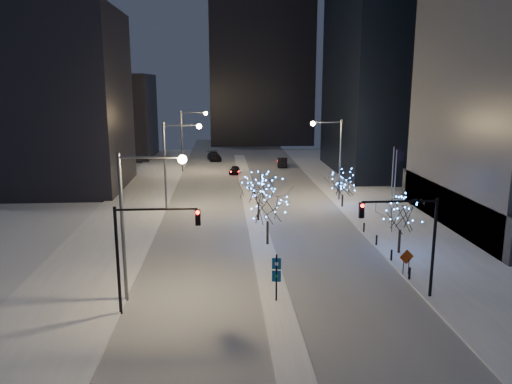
{
  "coord_description": "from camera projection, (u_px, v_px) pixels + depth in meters",
  "views": [
    {
      "loc": [
        -3.46,
        -29.72,
        14.29
      ],
      "look_at": [
        -0.55,
        12.73,
        5.0
      ],
      "focal_mm": 35.0,
      "sensor_mm": 36.0,
      "label": 1
    }
  ],
  "objects": [
    {
      "name": "flagpoles",
      "position": [
        394.0,
        182.0,
        48.93
      ],
      "size": [
        1.35,
        2.6,
        8.0
      ],
      "color": "silver",
      "rests_on": "east_sidewalk"
    },
    {
      "name": "street_lamp_east",
      "position": [
        333.0,
        149.0,
        60.79
      ],
      "size": [
        3.9,
        0.56,
        10.0
      ],
      "color": "#595E66",
      "rests_on": "ground"
    },
    {
      "name": "holiday_tree_median_far",
      "position": [
        258.0,
        189.0,
        51.97
      ],
      "size": [
        4.63,
        4.63,
        5.18
      ],
      "color": "black",
      "rests_on": "median"
    },
    {
      "name": "east_sidewalk",
      "position": [
        398.0,
        221.0,
        52.73
      ],
      "size": [
        10.0,
        90.0,
        0.15
      ],
      "primitive_type": "cube",
      "color": "white",
      "rests_on": "ground"
    },
    {
      "name": "car_near",
      "position": [
        234.0,
        170.0,
        80.38
      ],
      "size": [
        1.94,
        3.85,
        1.26
      ],
      "primitive_type": "imported",
      "rotation": [
        0.0,
        0.0,
        -0.13
      ],
      "color": "black",
      "rests_on": "ground"
    },
    {
      "name": "traffic_signal_east",
      "position": [
        412.0,
        231.0,
        32.8
      ],
      "size": [
        5.26,
        0.43,
        7.0
      ],
      "color": "black",
      "rests_on": "ground"
    },
    {
      "name": "street_lamp_w_mid",
      "position": [
        174.0,
        153.0,
        56.58
      ],
      "size": [
        4.4,
        0.56,
        10.0
      ],
      "color": "#595E66",
      "rests_on": "ground"
    },
    {
      "name": "holiday_tree_median_near",
      "position": [
        268.0,
        203.0,
        44.04
      ],
      "size": [
        6.08,
        6.08,
        5.91
      ],
      "color": "black",
      "rests_on": "median"
    },
    {
      "name": "road",
      "position": [
        249.0,
        193.0,
        66.36
      ],
      "size": [
        20.0,
        130.0,
        0.02
      ],
      "primitive_type": "cube",
      "color": "#9CA1AA",
      "rests_on": "ground"
    },
    {
      "name": "west_sidewalk",
      "position": [
        120.0,
        226.0,
        50.79
      ],
      "size": [
        8.0,
        90.0,
        0.15
      ],
      "primitive_type": "cube",
      "color": "white",
      "rests_on": "ground"
    },
    {
      "name": "construction_sign",
      "position": [
        406.0,
        259.0,
        37.55
      ],
      "size": [
        1.17,
        0.26,
        1.96
      ],
      "rotation": [
        0.0,
        0.0,
        0.19
      ],
      "color": "black",
      "rests_on": "east_sidewalk"
    },
    {
      "name": "street_lamp_w_far",
      "position": [
        188.0,
        132.0,
        80.95
      ],
      "size": [
        4.4,
        0.56,
        10.0
      ],
      "color": "#595E66",
      "rests_on": "ground"
    },
    {
      "name": "median",
      "position": [
        251.0,
        201.0,
        61.48
      ],
      "size": [
        2.0,
        80.0,
        0.15
      ],
      "primitive_type": "cube",
      "color": "white",
      "rests_on": "ground"
    },
    {
      "name": "holiday_tree_plaza_near",
      "position": [
        401.0,
        212.0,
        41.82
      ],
      "size": [
        5.07,
        5.07,
        5.52
      ],
      "color": "black",
      "rests_on": "east_sidewalk"
    },
    {
      "name": "horizon_block",
      "position": [
        261.0,
        54.0,
        117.84
      ],
      "size": [
        24.0,
        14.0,
        42.0
      ],
      "primitive_type": "cube",
      "color": "black",
      "rests_on": "ground"
    },
    {
      "name": "wayfinding_sign",
      "position": [
        276.0,
        273.0,
        32.79
      ],
      "size": [
        0.6,
        0.19,
        3.36
      ],
      "rotation": [
        0.0,
        0.0,
        -0.19
      ],
      "color": "black",
      "rests_on": "ground"
    },
    {
      "name": "traffic_signal_west",
      "position": [
        142.0,
        242.0,
        30.67
      ],
      "size": [
        5.26,
        0.43,
        7.0
      ],
      "color": "black",
      "rests_on": "ground"
    },
    {
      "name": "car_far",
      "position": [
        214.0,
        156.0,
        94.29
      ],
      "size": [
        3.0,
        5.64,
        1.55
      ],
      "primitive_type": "imported",
      "rotation": [
        0.0,
        0.0,
        0.16
      ],
      "color": "black",
      "rests_on": "ground"
    },
    {
      "name": "filler_west_far",
      "position": [
        106.0,
        116.0,
        97.04
      ],
      "size": [
        18.0,
        16.0,
        16.0
      ],
      "primitive_type": "cube",
      "color": "black",
      "rests_on": "ground"
    },
    {
      "name": "car_mid",
      "position": [
        283.0,
        162.0,
        87.47
      ],
      "size": [
        2.28,
        4.95,
        1.57
      ],
      "primitive_type": "imported",
      "rotation": [
        0.0,
        0.0,
        3.01
      ],
      "color": "black",
      "rests_on": "ground"
    },
    {
      "name": "holiday_tree_plaza_far",
      "position": [
        343.0,
        183.0,
        57.85
      ],
      "size": [
        3.99,
        3.99,
        4.5
      ],
      "color": "black",
      "rests_on": "east_sidewalk"
    },
    {
      "name": "street_lamp_w_near",
      "position": [
        138.0,
        207.0,
        32.22
      ],
      "size": [
        4.4,
        0.56,
        10.0
      ],
      "color": "#595E66",
      "rests_on": "ground"
    },
    {
      "name": "filler_west_near",
      "position": [
        38.0,
        101.0,
        66.81
      ],
      "size": [
        22.0,
        18.0,
        24.0
      ],
      "primitive_type": "cube",
      "color": "black",
      "rests_on": "ground"
    },
    {
      "name": "ground",
      "position": [
        278.0,
        309.0,
        32.25
      ],
      "size": [
        160.0,
        160.0,
        0.0
      ],
      "primitive_type": "plane",
      "color": "white",
      "rests_on": "ground"
    },
    {
      "name": "bollards",
      "position": [
        384.0,
        247.0,
        42.55
      ],
      "size": [
        0.16,
        12.16,
        0.9
      ],
      "color": "black",
      "rests_on": "east_sidewalk"
    }
  ]
}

